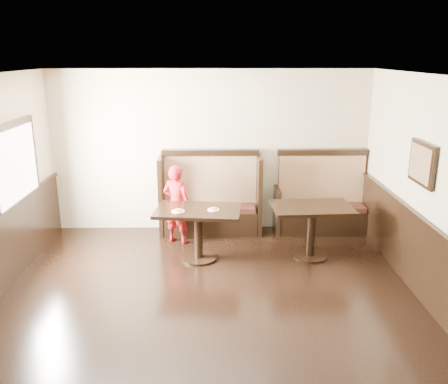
{
  "coord_description": "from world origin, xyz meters",
  "views": [
    {
      "loc": [
        0.09,
        -4.61,
        3.04
      ],
      "look_at": [
        0.22,
        2.35,
        1.0
      ],
      "focal_mm": 38.0,
      "sensor_mm": 36.0,
      "label": 1
    }
  ],
  "objects_px": {
    "booth_main": "(211,203)",
    "booth_neighbor": "(321,205)",
    "table_main": "(198,221)",
    "child": "(177,204)",
    "table_neighbor": "(312,219)"
  },
  "relations": [
    {
      "from": "table_main",
      "to": "table_neighbor",
      "type": "distance_m",
      "value": 1.72
    },
    {
      "from": "booth_main",
      "to": "table_main",
      "type": "distance_m",
      "value": 1.21
    },
    {
      "from": "table_neighbor",
      "to": "booth_neighbor",
      "type": "bearing_deg",
      "value": 67.73
    },
    {
      "from": "table_main",
      "to": "table_neighbor",
      "type": "height_order",
      "value": "table_neighbor"
    },
    {
      "from": "booth_neighbor",
      "to": "table_main",
      "type": "relative_size",
      "value": 1.23
    },
    {
      "from": "booth_neighbor",
      "to": "child",
      "type": "distance_m",
      "value": 2.56
    },
    {
      "from": "booth_main",
      "to": "booth_neighbor",
      "type": "xyz_separation_m",
      "value": [
        1.95,
        -0.0,
        -0.05
      ]
    },
    {
      "from": "booth_main",
      "to": "booth_neighbor",
      "type": "height_order",
      "value": "same"
    },
    {
      "from": "child",
      "to": "table_neighbor",
      "type": "bearing_deg",
      "value": -172.33
    },
    {
      "from": "booth_neighbor",
      "to": "table_main",
      "type": "xyz_separation_m",
      "value": [
        -2.12,
        -1.19,
        0.14
      ]
    },
    {
      "from": "table_neighbor",
      "to": "child",
      "type": "relative_size",
      "value": 0.92
    },
    {
      "from": "booth_neighbor",
      "to": "table_main",
      "type": "bearing_deg",
      "value": -150.77
    },
    {
      "from": "booth_neighbor",
      "to": "table_main",
      "type": "height_order",
      "value": "booth_neighbor"
    },
    {
      "from": "child",
      "to": "table_main",
      "type": "bearing_deg",
      "value": 143.01
    },
    {
      "from": "booth_neighbor",
      "to": "booth_main",
      "type": "bearing_deg",
      "value": 179.95
    }
  ]
}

